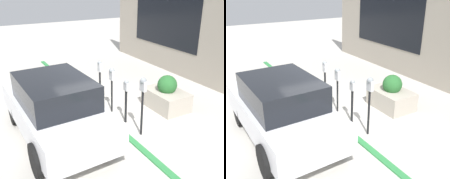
# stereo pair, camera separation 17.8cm
# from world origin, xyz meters

# --- Properties ---
(ground_plane) EXTENTS (40.00, 40.00, 0.00)m
(ground_plane) POSITION_xyz_m (0.00, 0.00, 0.00)
(ground_plane) COLOR beige
(curb_strip) EXTENTS (13.50, 0.16, 0.04)m
(curb_strip) POSITION_xyz_m (0.00, 0.08, 0.02)
(curb_strip) COLOR #338C47
(curb_strip) RESTS_ON ground_plane
(building_facade) EXTENTS (13.50, 0.17, 4.28)m
(building_facade) POSITION_xyz_m (0.00, -4.47, 2.15)
(building_facade) COLOR #9E9384
(building_facade) RESTS_ON ground_plane
(parking_meter_nearest) EXTENTS (0.19, 0.16, 1.57)m
(parking_meter_nearest) POSITION_xyz_m (-1.15, -0.30, 1.16)
(parking_meter_nearest) COLOR black
(parking_meter_nearest) RESTS_ON ground_plane
(parking_meter_second) EXTENTS (0.15, 0.13, 1.27)m
(parking_meter_second) POSITION_xyz_m (-0.41, -0.30, 0.85)
(parking_meter_second) COLOR black
(parking_meter_second) RESTS_ON ground_plane
(parking_meter_middle) EXTENTS (0.19, 0.16, 1.39)m
(parking_meter_middle) POSITION_xyz_m (0.37, -0.29, 1.05)
(parking_meter_middle) COLOR black
(parking_meter_middle) RESTS_ON ground_plane
(parking_meter_fourth) EXTENTS (0.16, 0.13, 1.41)m
(parking_meter_fourth) POSITION_xyz_m (1.17, -0.30, 0.97)
(parking_meter_fourth) COLOR black
(parking_meter_fourth) RESTS_ON ground_plane
(planter_box) EXTENTS (1.33, 0.94, 1.08)m
(planter_box) POSITION_xyz_m (-0.26, -1.88, 0.40)
(planter_box) COLOR #B2A899
(planter_box) RESTS_ON ground_plane
(parked_car_front) EXTENTS (4.04, 1.86, 1.63)m
(parked_car_front) POSITION_xyz_m (-0.20, 1.64, 0.85)
(parked_car_front) COLOR silver
(parked_car_front) RESTS_ON ground_plane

